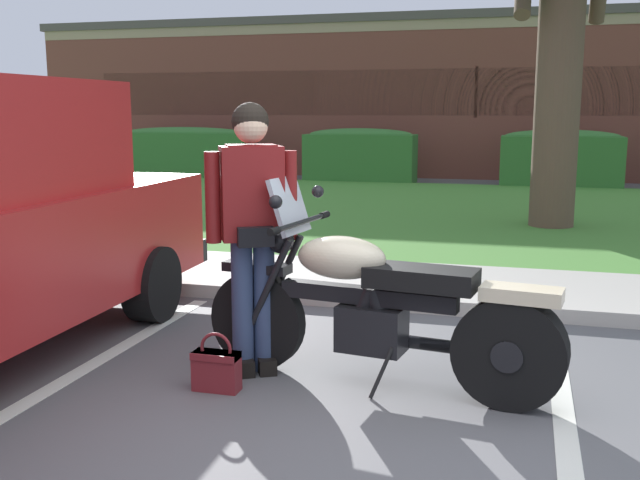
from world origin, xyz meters
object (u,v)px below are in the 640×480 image
motorcycle (388,309)px  brick_building (487,98)px  hedge_center_right (561,157)px  hedge_left (185,151)px  hedge_center_left (360,154)px  handbag (216,367)px  rider_person (252,219)px

motorcycle → brick_building: (-0.46, 18.63, 1.49)m
motorcycle → hedge_center_right: bearing=83.3°
motorcycle → brick_building: brick_building is taller
hedge_center_right → brick_building: brick_building is taller
hedge_left → hedge_center_left: bearing=0.0°
handbag → brick_building: 19.05m
motorcycle → brick_building: bearing=91.4°
motorcycle → rider_person: rider_person is taller
hedge_center_right → hedge_left: bearing=180.0°
rider_person → brick_building: (0.41, 18.57, 0.99)m
hedge_center_left → motorcycle: bearing=-76.8°
rider_person → hedge_center_left: bearing=99.4°
handbag → rider_person: bearing=75.4°
rider_person → brick_building: size_ratio=0.07×
hedge_left → hedge_center_right: same height
hedge_left → motorcycle: bearing=-59.6°
motorcycle → hedge_left: motorcycle is taller
hedge_center_left → hedge_left: bearing=-180.0°
rider_person → hedge_left: (-6.45, 12.44, -0.34)m
handbag → hedge_center_left: size_ratio=0.14×
motorcycle → hedge_center_left: motorcycle is taller
hedge_center_right → brick_building: size_ratio=0.11×
handbag → hedge_center_right: bearing=79.2°
rider_person → hedge_center_right: (2.34, 12.44, -0.34)m
hedge_left → hedge_center_right: 8.79m
handbag → brick_building: size_ratio=0.02×
motorcycle → hedge_center_right: size_ratio=0.89×
rider_person → hedge_center_right: size_ratio=0.68×
rider_person → hedge_center_left: 12.61m
motorcycle → hedge_center_right: (1.46, 12.50, 0.16)m
hedge_center_right → rider_person: bearing=-100.7°
hedge_center_right → handbag: bearing=-100.8°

